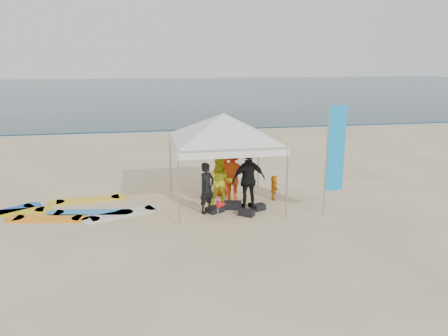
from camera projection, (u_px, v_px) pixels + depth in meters
ground at (207, 234)px, 12.00m from camera, size 120.00×120.00×0.00m
ocean at (149, 90)px, 69.14m from camera, size 160.00×84.00×0.08m
shoreline_foam at (166, 131)px, 29.33m from camera, size 160.00×1.20×0.01m
person_black_a at (207, 188)px, 13.52m from camera, size 0.70×0.66×1.60m
person_yellow at (221, 182)px, 14.10m from camera, size 0.91×0.78×1.63m
person_orange_a at (233, 174)px, 14.49m from camera, size 1.45×1.14×1.96m
person_black_b at (249, 180)px, 13.89m from camera, size 1.17×0.62×1.91m
person_orange_b at (222, 173)px, 15.34m from camera, size 0.86×0.65×1.59m
person_seated at (274, 187)px, 14.91m from camera, size 0.43×0.82×0.85m
canopy_tent at (224, 114)px, 13.82m from camera, size 4.58×4.58×3.45m
feather_flag at (335, 150)px, 13.01m from camera, size 0.59×0.04×3.47m
marker_pennant at (222, 204)px, 12.95m from camera, size 0.28×0.28×0.64m
gear_pile at (235, 208)px, 13.81m from camera, size 1.95×1.22×0.22m
surfboard_spread at (59, 212)px, 13.67m from camera, size 5.86×2.67×0.07m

